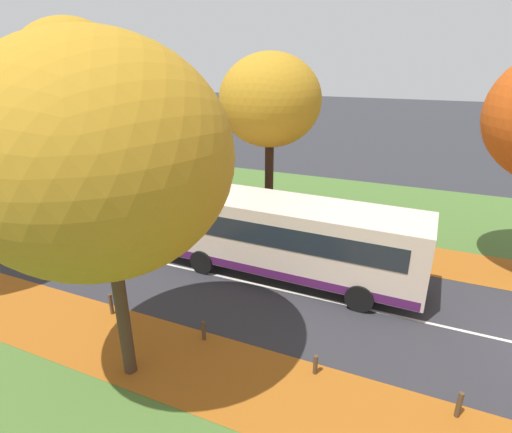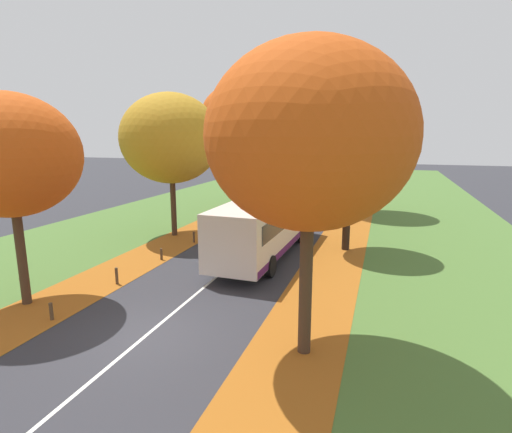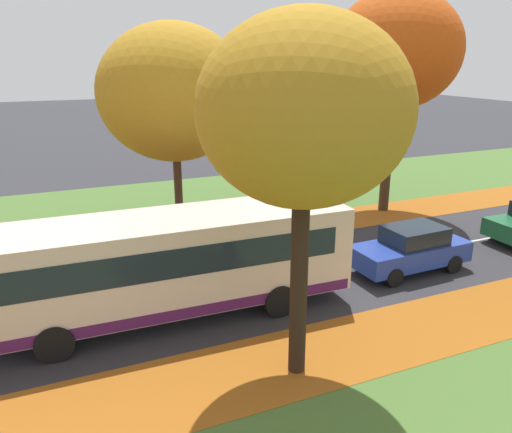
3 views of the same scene
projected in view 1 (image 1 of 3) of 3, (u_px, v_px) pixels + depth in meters
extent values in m
cube|color=#9E5619|center=(83.00, 329.00, 12.41)|extent=(2.80, 60.00, 0.00)
cube|color=#476B2D|center=(173.00, 186.00, 26.40)|extent=(12.00, 90.00, 0.01)
cube|color=#9E5619|center=(221.00, 224.00, 20.27)|extent=(2.80, 60.00, 0.00)
cube|color=silver|center=(60.00, 240.00, 18.54)|extent=(0.12, 80.00, 0.01)
cylinder|color=#422D1E|center=(123.00, 314.00, 10.12)|extent=(0.33, 0.33, 3.67)
ellipsoid|color=#B27F1E|center=(100.00, 157.00, 8.63)|extent=(5.87, 5.87, 5.28)
cylinder|color=black|center=(269.00, 186.00, 18.83)|extent=(0.40, 0.40, 4.48)
ellipsoid|color=#B27F1E|center=(270.00, 100.00, 17.39)|extent=(4.48, 4.48, 4.03)
cylinder|color=#382619|center=(87.00, 159.00, 22.65)|extent=(0.46, 0.46, 5.09)
ellipsoid|color=#B27F1E|center=(73.00, 71.00, 20.91)|extent=(5.82, 5.82, 5.23)
cylinder|color=#4C3823|center=(459.00, 405.00, 9.28)|extent=(0.12, 0.12, 0.71)
cylinder|color=#4C3823|center=(315.00, 365.00, 10.58)|extent=(0.12, 0.12, 0.58)
cylinder|color=#4C3823|center=(204.00, 330.00, 11.88)|extent=(0.12, 0.12, 0.64)
cylinder|color=#4C3823|center=(111.00, 304.00, 13.06)|extent=(0.12, 0.12, 0.74)
cube|color=beige|center=(283.00, 233.00, 15.01)|extent=(2.77, 10.46, 2.50)
cube|color=#19232D|center=(431.00, 251.00, 12.89)|extent=(2.30, 0.16, 1.30)
cube|color=#19232D|center=(283.00, 224.00, 14.86)|extent=(2.78, 9.21, 0.80)
cube|color=#4C1951|center=(282.00, 259.00, 15.40)|extent=(2.78, 10.25, 0.32)
cylinder|color=black|center=(372.00, 266.00, 15.22)|extent=(0.32, 0.97, 0.96)
cylinder|color=black|center=(360.00, 298.00, 13.22)|extent=(0.32, 0.97, 0.96)
cylinder|color=black|center=(231.00, 238.00, 17.58)|extent=(0.32, 0.97, 0.96)
cylinder|color=black|center=(202.00, 261.00, 15.58)|extent=(0.32, 0.97, 0.96)
cube|color=#233D9E|center=(114.00, 224.00, 18.64)|extent=(1.83, 4.25, 0.70)
cube|color=#19232D|center=(110.00, 210.00, 18.45)|extent=(1.51, 2.06, 0.60)
cylinder|color=black|center=(148.00, 229.00, 19.00)|extent=(0.24, 0.65, 0.64)
cylinder|color=black|center=(127.00, 242.00, 17.65)|extent=(0.24, 0.65, 0.64)
cylinder|color=black|center=(104.00, 221.00, 19.88)|extent=(0.24, 0.65, 0.64)
cylinder|color=black|center=(81.00, 233.00, 18.53)|extent=(0.24, 0.65, 0.64)
cube|color=#1E6038|center=(7.00, 207.00, 20.78)|extent=(1.75, 4.22, 0.70)
cube|color=#19232D|center=(2.00, 195.00, 20.60)|extent=(1.47, 2.03, 0.60)
cylinder|color=black|center=(39.00, 212.00, 21.09)|extent=(0.23, 0.64, 0.64)
cylinder|color=black|center=(12.00, 222.00, 19.76)|extent=(0.23, 0.64, 0.64)
cylinder|color=black|center=(6.00, 205.00, 22.07)|extent=(0.23, 0.64, 0.64)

